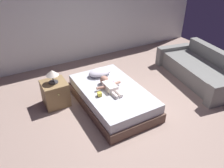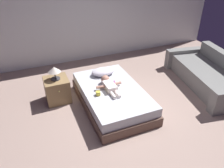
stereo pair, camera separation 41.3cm
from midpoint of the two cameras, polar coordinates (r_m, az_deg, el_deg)
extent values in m
plane|color=gray|center=(4.02, 3.41, -9.68)|extent=(8.00, 8.00, 0.00)
cube|color=silver|center=(5.91, -12.76, 18.17)|extent=(8.00, 0.12, 2.72)
cube|color=brown|center=(4.35, -2.72, -4.37)|extent=(1.13, 1.90, 0.19)
cube|color=silver|center=(4.25, -2.78, -2.30)|extent=(1.08, 1.82, 0.19)
ellipsoid|color=silver|center=(4.63, -5.72, 3.02)|extent=(0.49, 0.32, 0.15)
cube|color=white|center=(4.14, -3.37, -0.78)|extent=(0.19, 0.33, 0.12)
sphere|color=tan|center=(4.31, -4.79, 0.98)|extent=(0.17, 0.17, 0.17)
cylinder|color=tan|center=(4.12, -5.78, -1.07)|extent=(0.18, 0.09, 0.06)
cylinder|color=tan|center=(4.24, -1.63, 0.13)|extent=(0.17, 0.07, 0.06)
cylinder|color=white|center=(3.95, -2.32, -2.99)|extent=(0.06, 0.20, 0.06)
cylinder|color=white|center=(3.99, -1.14, -2.62)|extent=(0.06, 0.20, 0.06)
cube|color=#B426A6|center=(4.37, -2.20, 0.33)|extent=(0.03, 0.14, 0.01)
cube|color=white|center=(4.43, -2.52, 0.91)|extent=(0.02, 0.03, 0.01)
cube|color=slate|center=(5.45, 19.11, 2.92)|extent=(1.05, 1.86, 0.39)
cube|color=slate|center=(5.67, 23.21, 4.93)|extent=(0.51, 1.76, 0.70)
cube|color=slate|center=(6.14, 13.88, 7.46)|extent=(0.97, 0.37, 0.48)
cube|color=olive|center=(4.49, -17.16, -2.42)|extent=(0.47, 0.47, 0.49)
sphere|color=tan|center=(4.22, -16.54, -2.85)|extent=(0.03, 0.03, 0.03)
cylinder|color=#333338|center=(4.35, -17.67, 0.38)|extent=(0.18, 0.18, 0.02)
cylinder|color=#333338|center=(4.32, -17.84, 1.30)|extent=(0.02, 0.02, 0.14)
cone|color=beige|center=(4.26, -18.11, 2.73)|extent=(0.24, 0.24, 0.11)
cube|color=gold|center=(3.98, -6.24, -2.77)|extent=(0.09, 0.09, 0.08)
camera|label=1|loc=(0.21, -92.85, -1.74)|focal=35.04mm
camera|label=2|loc=(0.21, 87.15, 1.74)|focal=35.04mm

